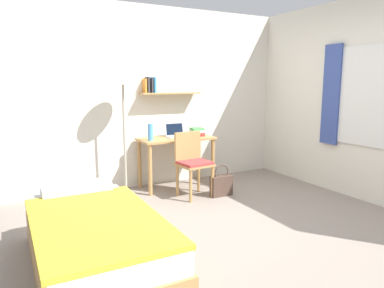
{
  "coord_description": "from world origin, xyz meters",
  "views": [
    {
      "loc": [
        -2.05,
        -2.91,
        1.52
      ],
      "look_at": [
        -0.25,
        0.51,
        0.85
      ],
      "focal_mm": 33.37,
      "sensor_mm": 36.0,
      "label": 1
    }
  ],
  "objects_px": {
    "desk_chair": "(192,161)",
    "laptop": "(176,133)",
    "water_bottle": "(150,132)",
    "book_stack": "(197,132)",
    "bed": "(95,242)",
    "standing_lamp": "(123,83)",
    "desk": "(176,147)",
    "handbag": "(221,185)"
  },
  "relations": [
    {
      "from": "handbag",
      "to": "desk_chair",
      "type": "bearing_deg",
      "value": 150.36
    },
    {
      "from": "desk_chair",
      "to": "standing_lamp",
      "type": "relative_size",
      "value": 0.5
    },
    {
      "from": "bed",
      "to": "book_stack",
      "type": "xyz_separation_m",
      "value": [
        1.96,
        1.84,
        0.55
      ]
    },
    {
      "from": "book_stack",
      "to": "handbag",
      "type": "relative_size",
      "value": 0.55
    },
    {
      "from": "bed",
      "to": "handbag",
      "type": "relative_size",
      "value": 4.24
    },
    {
      "from": "bed",
      "to": "book_stack",
      "type": "distance_m",
      "value": 2.74
    },
    {
      "from": "desk_chair",
      "to": "laptop",
      "type": "bearing_deg",
      "value": 87.39
    },
    {
      "from": "desk_chair",
      "to": "laptop",
      "type": "relative_size",
      "value": 2.9
    },
    {
      "from": "water_bottle",
      "to": "handbag",
      "type": "height_order",
      "value": "water_bottle"
    },
    {
      "from": "standing_lamp",
      "to": "water_bottle",
      "type": "xyz_separation_m",
      "value": [
        0.36,
        -0.0,
        -0.67
      ]
    },
    {
      "from": "desk",
      "to": "water_bottle",
      "type": "relative_size",
      "value": 4.65
    },
    {
      "from": "bed",
      "to": "standing_lamp",
      "type": "distance_m",
      "value": 2.32
    },
    {
      "from": "desk",
      "to": "handbag",
      "type": "distance_m",
      "value": 0.88
    },
    {
      "from": "desk_chair",
      "to": "desk",
      "type": "bearing_deg",
      "value": 91.05
    },
    {
      "from": "standing_lamp",
      "to": "laptop",
      "type": "relative_size",
      "value": 5.78
    },
    {
      "from": "water_bottle",
      "to": "book_stack",
      "type": "bearing_deg",
      "value": 6.12
    },
    {
      "from": "desk_chair",
      "to": "handbag",
      "type": "height_order",
      "value": "desk_chair"
    },
    {
      "from": "laptop",
      "to": "desk_chair",
      "type": "bearing_deg",
      "value": -92.61
    },
    {
      "from": "desk",
      "to": "handbag",
      "type": "bearing_deg",
      "value": -62.77
    },
    {
      "from": "desk",
      "to": "standing_lamp",
      "type": "bearing_deg",
      "value": -174.62
    },
    {
      "from": "desk",
      "to": "standing_lamp",
      "type": "relative_size",
      "value": 0.63
    },
    {
      "from": "book_stack",
      "to": "handbag",
      "type": "height_order",
      "value": "book_stack"
    },
    {
      "from": "desk",
      "to": "handbag",
      "type": "relative_size",
      "value": 2.5
    },
    {
      "from": "standing_lamp",
      "to": "handbag",
      "type": "xyz_separation_m",
      "value": [
        1.14,
        -0.6,
        -1.36
      ]
    },
    {
      "from": "desk",
      "to": "standing_lamp",
      "type": "distance_m",
      "value": 1.22
    },
    {
      "from": "standing_lamp",
      "to": "water_bottle",
      "type": "height_order",
      "value": "standing_lamp"
    },
    {
      "from": "desk_chair",
      "to": "water_bottle",
      "type": "xyz_separation_m",
      "value": [
        -0.44,
        0.41,
        0.36
      ]
    },
    {
      "from": "desk_chair",
      "to": "laptop",
      "type": "height_order",
      "value": "laptop"
    },
    {
      "from": "bed",
      "to": "laptop",
      "type": "xyz_separation_m",
      "value": [
        1.64,
        1.92,
        0.55
      ]
    },
    {
      "from": "bed",
      "to": "desk_chair",
      "type": "relative_size",
      "value": 2.12
    },
    {
      "from": "bed",
      "to": "standing_lamp",
      "type": "relative_size",
      "value": 1.07
    },
    {
      "from": "standing_lamp",
      "to": "book_stack",
      "type": "relative_size",
      "value": 7.21
    },
    {
      "from": "laptop",
      "to": "handbag",
      "type": "bearing_deg",
      "value": -67.74
    },
    {
      "from": "desk",
      "to": "book_stack",
      "type": "bearing_deg",
      "value": 1.1
    },
    {
      "from": "desk_chair",
      "to": "water_bottle",
      "type": "relative_size",
      "value": 3.71
    },
    {
      "from": "bed",
      "to": "book_stack",
      "type": "height_order",
      "value": "book_stack"
    },
    {
      "from": "water_bottle",
      "to": "book_stack",
      "type": "xyz_separation_m",
      "value": [
        0.78,
        0.08,
        -0.05
      ]
    },
    {
      "from": "desk",
      "to": "handbag",
      "type": "xyz_separation_m",
      "value": [
        0.35,
        -0.68,
        -0.44
      ]
    },
    {
      "from": "desk_chair",
      "to": "handbag",
      "type": "relative_size",
      "value": 2.0
    },
    {
      "from": "water_bottle",
      "to": "handbag",
      "type": "bearing_deg",
      "value": -37.82
    },
    {
      "from": "bed",
      "to": "laptop",
      "type": "relative_size",
      "value": 6.17
    },
    {
      "from": "desk_chair",
      "to": "standing_lamp",
      "type": "bearing_deg",
      "value": 152.84
    }
  ]
}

